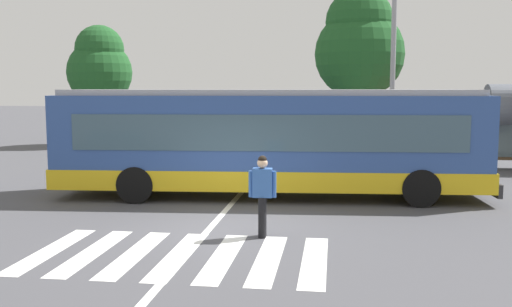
% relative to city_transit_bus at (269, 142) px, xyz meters
% --- Properties ---
extents(ground_plane, '(160.00, 160.00, 0.00)m').
position_rel_city_transit_bus_xyz_m(ground_plane, '(-0.51, -3.80, -1.59)').
color(ground_plane, '#47474C').
extents(city_transit_bus, '(12.24, 3.39, 3.06)m').
position_rel_city_transit_bus_xyz_m(city_transit_bus, '(0.00, 0.00, 0.00)').
color(city_transit_bus, black).
rests_on(city_transit_bus, ground_plane).
extents(pedestrian_crossing_street, '(0.58, 0.33, 1.72)m').
position_rel_city_transit_bus_xyz_m(pedestrian_crossing_street, '(0.36, -4.46, -0.62)').
color(pedestrian_crossing_street, black).
rests_on(pedestrian_crossing_street, ground_plane).
extents(parked_car_champagne, '(2.12, 4.61, 1.35)m').
position_rel_city_transit_bus_xyz_m(parked_car_champagne, '(-5.04, 11.77, -0.82)').
color(parked_car_champagne, black).
rests_on(parked_car_champagne, ground_plane).
extents(parked_car_charcoal, '(2.03, 4.58, 1.35)m').
position_rel_city_transit_bus_xyz_m(parked_car_charcoal, '(-2.58, 12.07, -0.82)').
color(parked_car_charcoal, black).
rests_on(parked_car_charcoal, ground_plane).
extents(parked_car_blue, '(1.91, 4.52, 1.35)m').
position_rel_city_transit_bus_xyz_m(parked_car_blue, '(0.22, 12.23, -0.82)').
color(parked_car_blue, black).
rests_on(parked_car_blue, ground_plane).
extents(parked_car_white, '(1.90, 4.52, 1.35)m').
position_rel_city_transit_bus_xyz_m(parked_car_white, '(2.80, 11.69, -0.82)').
color(parked_car_white, black).
rests_on(parked_car_white, ground_plane).
extents(parked_car_red, '(1.93, 4.53, 1.35)m').
position_rel_city_transit_bus_xyz_m(parked_car_red, '(5.59, 11.97, -0.82)').
color(parked_car_red, black).
rests_on(parked_car_red, ground_plane).
extents(twin_arm_street_lamp, '(4.29, 0.32, 9.65)m').
position_rel_city_transit_bus_xyz_m(twin_arm_street_lamp, '(4.08, 7.15, 4.28)').
color(twin_arm_street_lamp, '#939399').
rests_on(twin_arm_street_lamp, ground_plane).
extents(background_tree_left, '(3.47, 3.47, 6.45)m').
position_rel_city_transit_bus_xyz_m(background_tree_left, '(-10.75, 13.59, 2.69)').
color(background_tree_left, brown).
rests_on(background_tree_left, ground_plane).
extents(background_tree_right, '(4.48, 4.48, 8.04)m').
position_rel_city_transit_bus_xyz_m(background_tree_right, '(3.02, 13.34, 3.66)').
color(background_tree_right, brown).
rests_on(background_tree_right, ground_plane).
extents(crosswalk_painted_stripes, '(5.50, 3.14, 0.01)m').
position_rel_city_transit_bus_xyz_m(crosswalk_painted_stripes, '(-1.02, -6.01, -1.58)').
color(crosswalk_painted_stripes, silver).
rests_on(crosswalk_painted_stripes, ground_plane).
extents(lane_center_line, '(0.16, 24.00, 0.01)m').
position_rel_city_transit_bus_xyz_m(lane_center_line, '(-0.89, -1.80, -1.59)').
color(lane_center_line, silver).
rests_on(lane_center_line, ground_plane).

